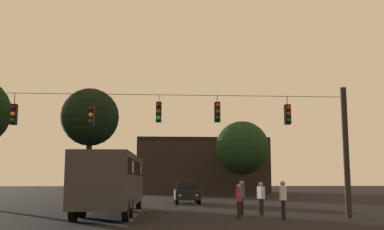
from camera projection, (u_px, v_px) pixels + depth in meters
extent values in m
plane|color=black|center=(155.00, 205.00, 31.59)|extent=(168.00, 168.00, 0.00)
cylinder|color=black|center=(346.00, 151.00, 21.60)|extent=(0.28, 0.28, 6.20)
cylinder|color=black|center=(153.00, 95.00, 21.36)|extent=(18.46, 0.02, 0.02)
cylinder|color=black|center=(15.00, 99.00, 20.91)|extent=(0.03, 0.03, 0.51)
cube|color=black|center=(14.00, 114.00, 20.81)|extent=(0.26, 0.32, 0.95)
sphere|color=#510A0A|center=(13.00, 107.00, 20.67)|extent=(0.20, 0.20, 0.20)
sphere|color=orange|center=(13.00, 114.00, 20.63)|extent=(0.20, 0.20, 0.20)
sphere|color=#0C4219|center=(12.00, 120.00, 20.59)|extent=(0.20, 0.20, 0.20)
cylinder|color=black|center=(92.00, 100.00, 21.14)|extent=(0.03, 0.03, 0.53)
cube|color=black|center=(91.00, 116.00, 21.03)|extent=(0.26, 0.32, 0.95)
sphere|color=#510A0A|center=(91.00, 109.00, 20.90)|extent=(0.20, 0.20, 0.20)
sphere|color=orange|center=(91.00, 115.00, 20.86)|extent=(0.20, 0.20, 0.20)
sphere|color=#0C4219|center=(90.00, 121.00, 20.81)|extent=(0.20, 0.20, 0.20)
cylinder|color=black|center=(159.00, 99.00, 21.36)|extent=(0.03, 0.03, 0.34)
cube|color=black|center=(159.00, 112.00, 21.27)|extent=(0.26, 0.32, 0.95)
sphere|color=#510A0A|center=(159.00, 105.00, 21.13)|extent=(0.20, 0.20, 0.20)
sphere|color=#5B3D0C|center=(159.00, 111.00, 21.09)|extent=(0.20, 0.20, 0.20)
sphere|color=#1EE04C|center=(159.00, 118.00, 21.05)|extent=(0.20, 0.20, 0.20)
cylinder|color=black|center=(217.00, 99.00, 21.54)|extent=(0.03, 0.03, 0.31)
cube|color=black|center=(217.00, 112.00, 21.45)|extent=(0.26, 0.32, 0.95)
sphere|color=red|center=(218.00, 105.00, 21.31)|extent=(0.20, 0.20, 0.20)
sphere|color=#5B3D0C|center=(218.00, 112.00, 21.27)|extent=(0.20, 0.20, 0.20)
sphere|color=#0C4219|center=(218.00, 118.00, 21.23)|extent=(0.20, 0.20, 0.20)
cylinder|color=black|center=(287.00, 101.00, 21.75)|extent=(0.03, 0.03, 0.39)
cube|color=black|center=(288.00, 115.00, 21.66)|extent=(0.26, 0.32, 0.95)
sphere|color=red|center=(288.00, 108.00, 21.52)|extent=(0.20, 0.20, 0.20)
sphere|color=#5B3D0C|center=(289.00, 114.00, 21.48)|extent=(0.20, 0.20, 0.20)
sphere|color=#0C4219|center=(289.00, 120.00, 21.44)|extent=(0.20, 0.20, 0.20)
cube|color=#2D2D33|center=(113.00, 180.00, 23.70)|extent=(2.71, 11.05, 2.50)
cube|color=black|center=(113.00, 168.00, 23.78)|extent=(2.74, 10.39, 0.70)
cylinder|color=black|center=(102.00, 201.00, 27.39)|extent=(0.30, 1.01, 1.00)
cylinder|color=black|center=(139.00, 201.00, 27.49)|extent=(0.30, 1.01, 1.00)
cylinder|color=black|center=(82.00, 207.00, 21.29)|extent=(0.30, 1.01, 1.00)
cylinder|color=black|center=(130.00, 207.00, 21.40)|extent=(0.30, 1.01, 1.00)
cylinder|color=black|center=(73.00, 210.00, 19.33)|extent=(0.30, 1.01, 1.00)
cylinder|color=black|center=(126.00, 210.00, 19.44)|extent=(0.30, 1.01, 1.00)
cube|color=beige|center=(120.00, 169.00, 27.04)|extent=(2.57, 0.85, 0.56)
cube|color=beige|center=(106.00, 167.00, 21.06)|extent=(2.57, 0.85, 0.56)
cube|color=black|center=(187.00, 194.00, 33.48)|extent=(1.80, 4.30, 0.68)
cube|color=black|center=(187.00, 186.00, 33.72)|extent=(1.58, 2.32, 0.52)
cylinder|color=black|center=(199.00, 200.00, 32.09)|extent=(0.22, 0.64, 0.64)
cylinder|color=black|center=(177.00, 200.00, 31.98)|extent=(0.22, 0.64, 0.64)
cylinder|color=black|center=(196.00, 198.00, 34.89)|extent=(0.22, 0.64, 0.64)
cylinder|color=black|center=(176.00, 198.00, 34.79)|extent=(0.22, 0.64, 0.64)
sphere|color=white|center=(197.00, 195.00, 31.45)|extent=(0.18, 0.18, 0.18)
sphere|color=white|center=(180.00, 196.00, 31.37)|extent=(0.18, 0.18, 0.18)
cylinder|color=black|center=(262.00, 207.00, 22.64)|extent=(0.14, 0.14, 0.82)
cylinder|color=black|center=(260.00, 207.00, 22.79)|extent=(0.14, 0.14, 0.82)
cube|color=silver|center=(261.00, 193.00, 22.82)|extent=(0.36, 0.42, 0.61)
sphere|color=#8C6B51|center=(261.00, 184.00, 22.87)|extent=(0.22, 0.22, 0.22)
cylinder|color=black|center=(283.00, 210.00, 20.45)|extent=(0.14, 0.14, 0.85)
cylinder|color=black|center=(284.00, 210.00, 20.29)|extent=(0.14, 0.14, 0.85)
cube|color=silver|center=(283.00, 193.00, 20.47)|extent=(0.24, 0.36, 0.64)
sphere|color=#8C6B51|center=(283.00, 183.00, 20.53)|extent=(0.23, 0.23, 0.23)
cylinder|color=black|center=(242.00, 206.00, 22.90)|extent=(0.14, 0.14, 0.84)
cylinder|color=black|center=(242.00, 207.00, 22.74)|extent=(0.14, 0.14, 0.84)
cube|color=#2D4C7F|center=(242.00, 192.00, 22.92)|extent=(0.25, 0.36, 0.63)
sphere|color=#8C6B51|center=(241.00, 183.00, 22.98)|extent=(0.23, 0.23, 0.23)
cylinder|color=black|center=(239.00, 210.00, 20.82)|extent=(0.14, 0.14, 0.78)
cylinder|color=black|center=(239.00, 210.00, 20.67)|extent=(0.14, 0.14, 0.78)
cube|color=maroon|center=(239.00, 195.00, 20.84)|extent=(0.33, 0.41, 0.58)
sphere|color=#8C6B51|center=(239.00, 186.00, 20.89)|extent=(0.21, 0.21, 0.21)
cube|color=black|center=(200.00, 169.00, 59.17)|extent=(15.79, 12.83, 6.21)
cube|color=black|center=(200.00, 143.00, 59.64)|extent=(15.79, 12.83, 0.50)
cylinder|color=#2D2116|center=(243.00, 181.00, 47.62)|extent=(0.43, 0.43, 3.09)
sphere|color=black|center=(242.00, 148.00, 48.11)|extent=(5.67, 5.67, 5.67)
cylinder|color=black|center=(88.00, 170.00, 32.59)|extent=(0.41, 0.41, 4.81)
sphere|color=black|center=(90.00, 117.00, 33.13)|extent=(4.21, 4.21, 4.21)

